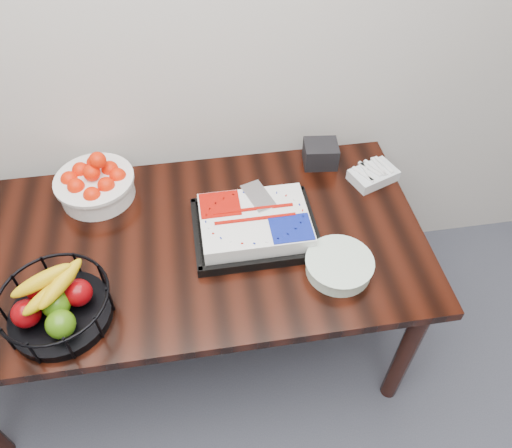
{
  "coord_description": "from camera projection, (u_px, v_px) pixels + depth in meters",
  "views": [
    {
      "loc": [
        0.09,
        0.8,
        2.16
      ],
      "look_at": [
        0.28,
        1.97,
        0.83
      ],
      "focal_mm": 35.0,
      "sensor_mm": 36.0,
      "label": 1
    }
  ],
  "objects": [
    {
      "name": "napkin_box",
      "position": [
        320.0,
        154.0,
        2.09
      ],
      "size": [
        0.15,
        0.13,
        0.1
      ],
      "primitive_type": "cube",
      "rotation": [
        0.0,
        0.0,
        -0.11
      ],
      "color": "black",
      "rests_on": "table"
    },
    {
      "name": "fruit_basket",
      "position": [
        56.0,
        304.0,
        1.56
      ],
      "size": [
        0.35,
        0.35,
        0.18
      ],
      "color": "black",
      "rests_on": "table"
    },
    {
      "name": "fork_bag",
      "position": [
        373.0,
        175.0,
        2.04
      ],
      "size": [
        0.21,
        0.18,
        0.05
      ],
      "color": "silver",
      "rests_on": "table"
    },
    {
      "name": "table",
      "position": [
        183.0,
        257.0,
        1.89
      ],
      "size": [
        1.8,
        0.9,
        0.75
      ],
      "color": "black",
      "rests_on": "ground"
    },
    {
      "name": "plate_stack",
      "position": [
        339.0,
        266.0,
        1.72
      ],
      "size": [
        0.24,
        0.24,
        0.06
      ],
      "color": "white",
      "rests_on": "table"
    },
    {
      "name": "cake_tray",
      "position": [
        255.0,
        225.0,
        1.83
      ],
      "size": [
        0.45,
        0.36,
        0.09
      ],
      "color": "black",
      "rests_on": "table"
    },
    {
      "name": "tangerine_bowl",
      "position": [
        94.0,
        180.0,
        1.93
      ],
      "size": [
        0.31,
        0.31,
        0.19
      ],
      "color": "white",
      "rests_on": "table"
    }
  ]
}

